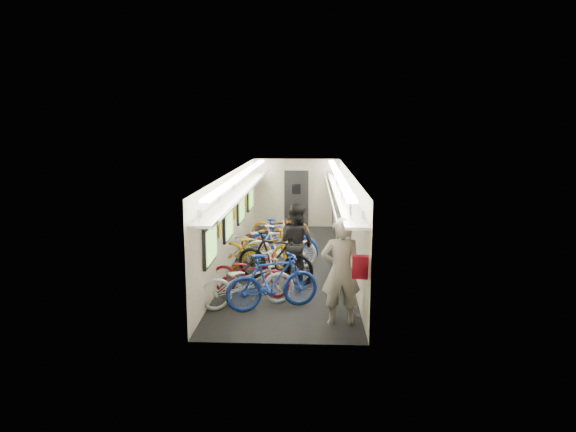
# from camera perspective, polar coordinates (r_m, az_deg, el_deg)

# --- Properties ---
(train_car_shell) EXTENTS (10.00, 10.00, 10.00)m
(train_car_shell) POSITION_cam_1_polar(r_m,az_deg,el_deg) (13.84, -1.10, 2.15)
(train_car_shell) COLOR black
(train_car_shell) RESTS_ON ground
(bicycle_0) EXTENTS (2.04, 1.34, 1.01)m
(bicycle_0) POSITION_cam_1_polar(r_m,az_deg,el_deg) (10.24, -4.54, -7.34)
(bicycle_0) COLOR silver
(bicycle_0) RESTS_ON ground
(bicycle_1) EXTENTS (1.94, 1.17, 1.13)m
(bicycle_1) POSITION_cam_1_polar(r_m,az_deg,el_deg) (10.07, -1.73, -7.27)
(bicycle_1) COLOR navy
(bicycle_1) RESTS_ON ground
(bicycle_2) EXTENTS (1.86, 1.04, 0.93)m
(bicycle_2) POSITION_cam_1_polar(r_m,az_deg,el_deg) (10.95, -4.26, -6.40)
(bicycle_2) COLOR maroon
(bicycle_2) RESTS_ON ground
(bicycle_3) EXTENTS (2.01, 1.31, 1.17)m
(bicycle_3) POSITION_cam_1_polar(r_m,az_deg,el_deg) (11.73, -1.50, -4.63)
(bicycle_3) COLOR black
(bicycle_3) RESTS_ON ground
(bicycle_4) EXTENTS (2.15, 0.83, 1.12)m
(bicycle_4) POSITION_cam_1_polar(r_m,az_deg,el_deg) (12.71, -3.30, -3.63)
(bicycle_4) COLOR #BC8811
(bicycle_4) RESTS_ON ground
(bicycle_5) EXTENTS (1.84, 0.52, 1.10)m
(bicycle_5) POSITION_cam_1_polar(r_m,az_deg,el_deg) (12.93, -0.84, -3.40)
(bicycle_5) COLOR white
(bicycle_5) RESTS_ON ground
(bicycle_6) EXTENTS (1.99, 0.83, 1.02)m
(bicycle_6) POSITION_cam_1_polar(r_m,az_deg,el_deg) (13.82, -2.63, -2.71)
(bicycle_6) COLOR #B6B5BA
(bicycle_6) RESTS_ON ground
(bicycle_7) EXTENTS (2.02, 1.00, 1.17)m
(bicycle_7) POSITION_cam_1_polar(r_m,az_deg,el_deg) (13.40, -0.63, -2.77)
(bicycle_7) COLOR #19369B
(bicycle_7) RESTS_ON ground
(bicycle_8) EXTENTS (1.85, 1.08, 0.92)m
(bicycle_8) POSITION_cam_1_polar(r_m,az_deg,el_deg) (14.46, -1.83, -2.32)
(bicycle_8) COLOR maroon
(bicycle_8) RESTS_ON ground
(bicycle_9) EXTENTS (1.62, 0.91, 0.94)m
(bicycle_9) POSITION_cam_1_polar(r_m,az_deg,el_deg) (14.87, -0.97, -1.94)
(bicycle_9) COLOR black
(bicycle_9) RESTS_ON ground
(bicycle_10) EXTENTS (1.82, 0.75, 0.93)m
(bicycle_10) POSITION_cam_1_polar(r_m,az_deg,el_deg) (15.96, -0.81, -1.11)
(bicycle_10) COLOR orange
(bicycle_10) RESTS_ON ground
(passenger_near) EXTENTS (0.75, 0.52, 1.97)m
(passenger_near) POSITION_cam_1_polar(r_m,az_deg,el_deg) (9.26, 5.89, -6.15)
(passenger_near) COLOR gray
(passenger_near) RESTS_ON ground
(passenger_mid) EXTENTS (1.13, 1.10, 1.83)m
(passenger_mid) POSITION_cam_1_polar(r_m,az_deg,el_deg) (11.70, 0.95, -3.02)
(passenger_mid) COLOR black
(passenger_mid) RESTS_ON ground
(backpack) EXTENTS (0.28, 0.18, 0.38)m
(backpack) POSITION_cam_1_polar(r_m,az_deg,el_deg) (8.49, 8.04, -5.63)
(backpack) COLOR #A61025
(backpack) RESTS_ON passenger_near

